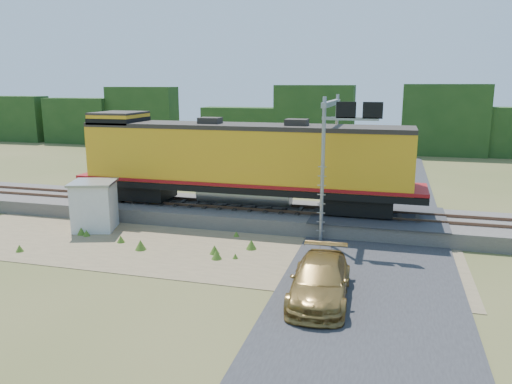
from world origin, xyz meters
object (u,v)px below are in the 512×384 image
(locomotive, at_px, (239,160))
(car, at_px, (320,280))
(shed, at_px, (94,205))
(signal_gantry, at_px, (336,131))

(locomotive, relative_size, car, 3.92)
(shed, relative_size, signal_gantry, 0.40)
(locomotive, xyz_separation_m, car, (6.13, -9.72, -2.77))
(locomotive, height_order, car, locomotive)
(locomotive, distance_m, car, 11.82)
(signal_gantry, bearing_deg, locomotive, 173.10)
(signal_gantry, height_order, car, signal_gantry)
(locomotive, distance_m, shed, 8.31)
(shed, bearing_deg, car, -41.65)
(locomotive, bearing_deg, signal_gantry, -6.90)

